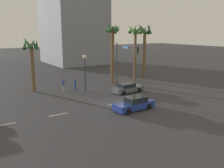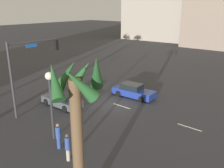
{
  "view_description": "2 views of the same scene",
  "coord_description": "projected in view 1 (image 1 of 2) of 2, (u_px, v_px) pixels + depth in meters",
  "views": [
    {
      "loc": [
        -16.01,
        -23.1,
        8.35
      ],
      "look_at": [
        -0.51,
        1.07,
        2.18
      ],
      "focal_mm": 39.49,
      "sensor_mm": 36.0,
      "label": 1
    },
    {
      "loc": [
        -14.02,
        17.59,
        9.37
      ],
      "look_at": [
        -0.21,
        0.79,
        2.37
      ],
      "focal_mm": 38.88,
      "sensor_mm": 36.0,
      "label": 2
    }
  ],
  "objects": [
    {
      "name": "lane_stripe_1",
      "position": [
        4.0,
        125.0,
        22.39
      ],
      "size": [
        2.15,
        0.14,
        0.01
      ],
      "primitive_type": "cube",
      "color": "silver",
      "rests_on": "ground_plane"
    },
    {
      "name": "lane_stripe_3",
      "position": [
        115.0,
        104.0,
        28.79
      ],
      "size": [
        2.04,
        0.14,
        0.01
      ],
      "primitive_type": "cube",
      "color": "silver",
      "rests_on": "ground_plane"
    },
    {
      "name": "traffic_signal",
      "position": [
        123.0,
        58.0,
        35.95
      ],
      "size": [
        0.32,
        5.26,
        6.66
      ],
      "color": "#38383D",
      "rests_on": "ground_plane"
    },
    {
      "name": "palm_tree_3",
      "position": [
        135.0,
        39.0,
        41.05
      ],
      "size": [
        2.57,
        2.72,
        9.68
      ],
      "color": "brown",
      "rests_on": "ground_plane"
    },
    {
      "name": "lane_stripe_2",
      "position": [
        58.0,
        115.0,
        25.15
      ],
      "size": [
        2.04,
        0.14,
        0.01
      ],
      "primitive_type": "cube",
      "color": "silver",
      "rests_on": "ground_plane"
    },
    {
      "name": "ground_plane",
      "position": [
        120.0,
        103.0,
        29.21
      ],
      "size": [
        220.0,
        220.0,
        0.0
      ],
      "primitive_type": "plane",
      "color": "#333338"
    },
    {
      "name": "pedestrian_1",
      "position": [
        75.0,
        84.0,
        35.09
      ],
      "size": [
        0.5,
        0.5,
        1.88
      ],
      "color": "#2D478C",
      "rests_on": "ground_plane"
    },
    {
      "name": "streetlamp",
      "position": [
        85.0,
        65.0,
        34.75
      ],
      "size": [
        0.56,
        0.56,
        5.12
      ],
      "color": "#2D2D33",
      "rests_on": "ground_plane"
    },
    {
      "name": "car_1",
      "position": [
        134.0,
        104.0,
        26.62
      ],
      "size": [
        4.72,
        2.05,
        1.43
      ],
      "color": "navy",
      "rests_on": "ground_plane"
    },
    {
      "name": "palm_tree_1",
      "position": [
        32.0,
        54.0,
        33.77
      ],
      "size": [
        2.49,
        2.62,
        7.75
      ],
      "color": "brown",
      "rests_on": "ground_plane"
    },
    {
      "name": "palm_tree_0",
      "position": [
        145.0,
        41.0,
        44.03
      ],
      "size": [
        2.73,
        2.81,
        9.77
      ],
      "color": "brown",
      "rests_on": "ground_plane"
    },
    {
      "name": "car_0",
      "position": [
        128.0,
        88.0,
        34.1
      ],
      "size": [
        4.45,
        1.86,
        1.3
      ],
      "color": "#474C51",
      "rests_on": "ground_plane"
    },
    {
      "name": "palm_tree_2",
      "position": [
        113.0,
        42.0,
        39.32
      ],
      "size": [
        2.28,
        2.44,
        9.7
      ],
      "color": "brown",
      "rests_on": "ground_plane"
    },
    {
      "name": "building_2",
      "position": [
        72.0,
        6.0,
        63.61
      ],
      "size": [
        13.3,
        16.83,
        29.34
      ],
      "primitive_type": "cube",
      "rotation": [
        0.0,
        0.0,
        0.01
      ],
      "color": "gray",
      "rests_on": "ground_plane"
    },
    {
      "name": "pedestrian_0",
      "position": [
        63.0,
        84.0,
        34.69
      ],
      "size": [
        0.37,
        0.37,
        1.89
      ],
      "color": "#B2A58C",
      "rests_on": "ground_plane"
    }
  ]
}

